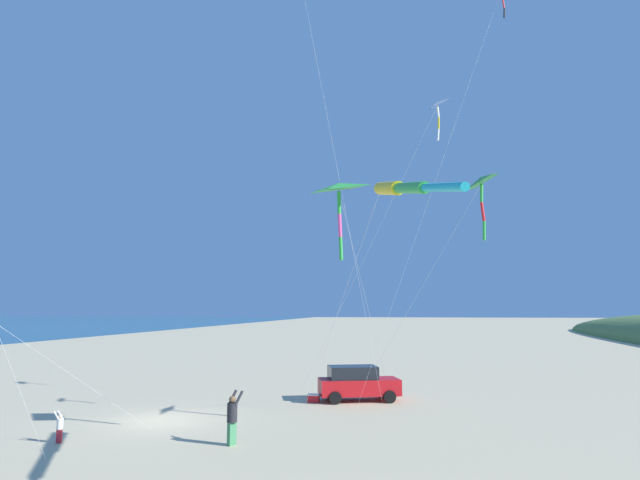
{
  "coord_description": "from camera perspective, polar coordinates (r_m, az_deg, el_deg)",
  "views": [
    {
      "loc": [
        -10.86,
        22.59,
        4.93
      ],
      "look_at": [
        -7.92,
        4.64,
        7.34
      ],
      "focal_mm": 29.28,
      "sensor_mm": 36.0,
      "label": 1
    }
  ],
  "objects": [
    {
      "name": "kite_windsock_purple_drifting",
      "position": [
        14.75,
        8.64,
        5.61
      ],
      "size": [
        6.4,
        17.44,
        9.07
      ],
      "color": "yellow",
      "rests_on": "ground_plane"
    },
    {
      "name": "kite_delta_black_fish_shape",
      "position": [
        23.86,
        12.59,
        14.06
      ],
      "size": [
        7.89,
        5.43,
        14.03
      ],
      "color": "white",
      "rests_on": "ground_plane"
    },
    {
      "name": "cooler_box",
      "position": [
        29.08,
        -0.71,
        -16.9
      ],
      "size": [
        0.62,
        0.42,
        0.42
      ],
      "color": "red",
      "rests_on": "ground_plane"
    },
    {
      "name": "kite_delta_orange_high_right",
      "position": [
        22.47,
        17.12,
        6.02
      ],
      "size": [
        6.63,
        10.25,
        10.53
      ],
      "color": "green",
      "rests_on": "ground_plane"
    },
    {
      "name": "ground_plane",
      "position": [
        25.54,
        -16.95,
        -18.37
      ],
      "size": [
        600.0,
        600.0,
        0.0
      ],
      "primitive_type": "plane",
      "color": "#C6B58C"
    },
    {
      "name": "person_child_green_jacket",
      "position": [
        22.76,
        -26.57,
        -17.67
      ],
      "size": [
        0.34,
        0.26,
        1.16
      ],
      "color": "#B72833",
      "rests_on": "ground_plane"
    },
    {
      "name": "parked_car",
      "position": [
        29.47,
        4.08,
        -15.3
      ],
      "size": [
        4.65,
        3.02,
        1.85
      ],
      "color": "red",
      "rests_on": "ground_plane"
    },
    {
      "name": "person_adult_flyer",
      "position": [
        20.44,
        -9.56,
        -18.4
      ],
      "size": [
        0.63,
        0.69,
        1.93
      ],
      "color": "#3D7F51",
      "rests_on": "ground_plane"
    },
    {
      "name": "kite_delta_yellow_midlevel",
      "position": [
        20.06,
        2.06,
        5.56
      ],
      "size": [
        2.54,
        13.36,
        9.85
      ],
      "color": "green",
      "rests_on": "ground_plane"
    }
  ]
}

